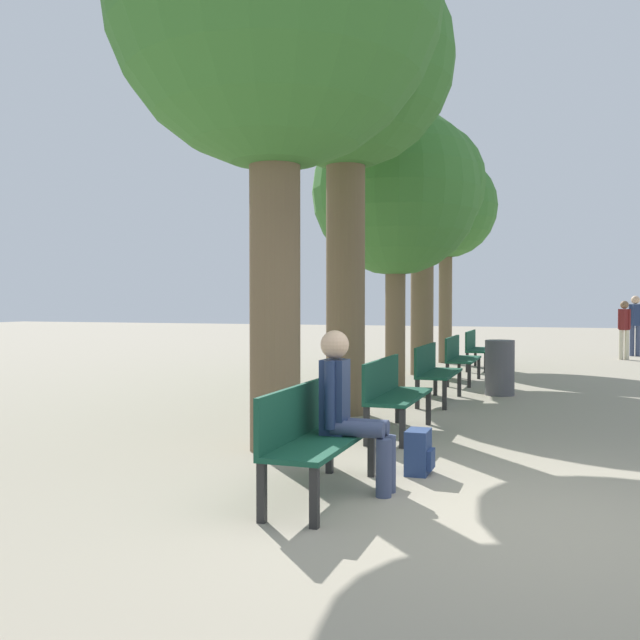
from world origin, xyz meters
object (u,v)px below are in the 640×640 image
Objects in this scene: bench_row_3 at (459,355)px; backpack at (419,452)px; tree_row_0 at (274,5)px; bench_row_0 at (312,431)px; tree_row_2 at (396,193)px; tree_row_4 at (446,209)px; pedestrian_near at (635,322)px; tree_row_3 at (422,188)px; bench_row_1 at (392,390)px; tree_row_1 at (346,68)px; person_seated at (349,406)px; bench_row_4 at (476,347)px; pedestrian_mid at (624,326)px; trash_bin at (500,368)px; bench_row_2 at (434,369)px.

bench_row_3 is 4.05× the size of backpack.
tree_row_0 reaches higher than bench_row_3.
tree_row_2 is (-0.96, 7.21, 3.00)m from bench_row_0.
tree_row_4 reaches higher than pedestrian_near.
tree_row_3 reaches higher than bench_row_0.
tree_row_3 is (0.00, 8.23, -0.67)m from tree_row_0.
bench_row_1 is 7.81m from tree_row_3.
tree_row_1 is 1.21× the size of tree_row_4.
bench_row_3 is at bearing 82.15° from tree_row_0.
person_seated is (1.20, -12.71, -3.24)m from tree_row_4.
bench_row_1 is 1.00× the size of bench_row_4.
pedestrian_near is (3.87, 5.52, 0.47)m from bench_row_4.
tree_row_1 is 1.27× the size of tree_row_2.
person_seated is at bearing -119.44° from backpack.
person_seated is at bearing -101.98° from pedestrian_mid.
backpack is at bearing -84.86° from bench_row_3.
tree_row_0 reaches higher than bench_row_1.
bench_row_0 is at bearing -97.50° from trash_bin.
person_seated is at bearing -72.75° from tree_row_1.
trash_bin is (0.23, 5.88, 0.26)m from backpack.
person_seated is at bearing -95.73° from trash_bin.
person_seated reaches higher than bench_row_1.
backpack is 5.89m from trash_bin.
tree_row_4 is 5.93m from pedestrian_mid.
trash_bin is (1.87, -2.88, -3.54)m from tree_row_3.
pedestrian_near is 1.09× the size of pedestrian_mid.
bench_row_3 is 7.75m from pedestrian_mid.
bench_row_2 is 0.32× the size of tree_row_2.
tree_row_2 is at bearing -125.92° from bench_row_3.
tree_row_2 is 3.61m from trash_bin.
pedestrian_mid reaches higher than bench_row_0.
bench_row_2 is 5.69m from bench_row_4.
bench_row_0 is 0.25× the size of tree_row_0.
bench_row_0 is 0.30× the size of tree_row_3.
pedestrian_near reaches higher than bench_row_1.
trash_bin is at bearing -72.84° from tree_row_4.
bench_row_4 is (0.00, 8.54, 0.00)m from bench_row_1.
bench_row_2 is 5.94m from tree_row_0.
tree_row_1 is 1.18× the size of tree_row_3.
bench_row_0 is at bearing -85.74° from tree_row_4.
person_seated is 15.56m from pedestrian_mid.
tree_row_0 is at bearing -109.29° from trash_bin.
bench_row_1 is at bearing 90.00° from bench_row_0.
bench_row_4 is at bearing -130.41° from pedestrian_mid.
tree_row_3 is at bearing -120.86° from bench_row_4.
tree_row_1 reaches higher than bench_row_0.
tree_row_0 is (-0.96, -4.15, 4.15)m from bench_row_2.
bench_row_4 is 6.76m from pedestrian_near.
tree_row_2 is at bearing -102.99° from bench_row_4.
bench_row_1 is 5.69m from bench_row_3.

